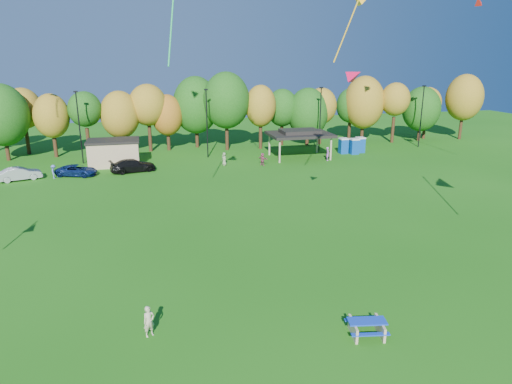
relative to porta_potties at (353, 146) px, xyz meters
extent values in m
plane|color=#19600F|center=(-22.19, -37.89, -1.10)|extent=(160.00, 160.00, 0.00)
cylinder|color=black|center=(-45.94, 6.31, 0.68)|extent=(0.50, 0.50, 3.56)
ellipsoid|color=#144C0F|center=(-45.94, 6.31, 4.84)|extent=(6.62, 6.62, 8.00)
cylinder|color=black|center=(-44.32, 10.36, 0.80)|extent=(0.50, 0.50, 3.79)
ellipsoid|color=olive|center=(-44.32, 10.36, 5.22)|extent=(4.94, 4.94, 5.58)
cylinder|color=black|center=(-40.21, 7.12, 0.57)|extent=(0.50, 0.50, 3.34)
ellipsoid|color=olive|center=(-40.21, 7.12, 4.47)|extent=(4.61, 4.61, 5.88)
cylinder|color=black|center=(-35.91, 6.96, 0.81)|extent=(0.50, 0.50, 3.82)
ellipsoid|color=#144C0F|center=(-35.91, 6.96, 5.26)|extent=(4.43, 4.43, 4.73)
cylinder|color=black|center=(-31.49, 7.61, 0.53)|extent=(0.50, 0.50, 3.25)
ellipsoid|color=olive|center=(-31.49, 7.61, 4.32)|extent=(5.33, 5.33, 6.53)
cylinder|color=black|center=(-27.64, 8.18, 0.88)|extent=(0.50, 0.50, 3.96)
ellipsoid|color=olive|center=(-27.64, 8.18, 5.51)|extent=(5.31, 5.31, 5.82)
cylinder|color=black|center=(-25.04, 8.45, 0.43)|extent=(0.50, 0.50, 3.05)
ellipsoid|color=#995914|center=(-25.04, 8.45, 3.98)|extent=(4.54, 4.54, 5.87)
cylinder|color=black|center=(-20.77, 9.64, 0.79)|extent=(0.50, 0.50, 3.77)
ellipsoid|color=#144C0F|center=(-20.77, 9.64, 5.19)|extent=(6.69, 6.69, 8.35)
cylinder|color=black|center=(-16.73, 6.65, 1.04)|extent=(0.50, 0.50, 4.28)
ellipsoid|color=#144C0F|center=(-16.73, 6.65, 6.04)|extent=(6.64, 6.64, 8.01)
cylinder|color=black|center=(-11.78, 6.32, 0.78)|extent=(0.50, 0.50, 3.76)
ellipsoid|color=olive|center=(-11.78, 6.32, 5.17)|extent=(4.49, 4.49, 6.02)
cylinder|color=black|center=(-7.90, 8.36, 0.62)|extent=(0.50, 0.50, 3.43)
ellipsoid|color=#144C0F|center=(-7.90, 8.36, 4.62)|extent=(4.77, 4.77, 5.63)
cylinder|color=black|center=(-4.08, 7.51, 0.38)|extent=(0.50, 0.50, 2.95)
ellipsoid|color=#144C0F|center=(-4.08, 7.51, 3.83)|extent=(6.14, 6.14, 7.54)
cylinder|color=black|center=(-1.80, 7.97, 0.66)|extent=(0.50, 0.50, 3.52)
ellipsoid|color=olive|center=(-1.80, 7.97, 4.77)|extent=(4.78, 4.78, 5.53)
cylinder|color=black|center=(3.87, 9.63, 0.60)|extent=(0.50, 0.50, 3.39)
ellipsoid|color=#144C0F|center=(3.87, 9.63, 4.55)|extent=(4.54, 4.54, 5.46)
cylinder|color=black|center=(5.51, 8.34, 0.76)|extent=(0.50, 0.50, 3.72)
ellipsoid|color=olive|center=(5.51, 8.34, 5.10)|extent=(6.32, 6.32, 8.24)
cylinder|color=black|center=(9.80, 6.38, 0.93)|extent=(0.50, 0.50, 4.06)
ellipsoid|color=olive|center=(9.80, 6.38, 5.67)|extent=(4.50, 4.50, 5.13)
cylinder|color=black|center=(14.88, 6.92, 0.43)|extent=(0.50, 0.50, 3.05)
ellipsoid|color=#144C0F|center=(14.88, 6.92, 3.99)|extent=(5.97, 5.97, 7.05)
cylinder|color=black|center=(16.79, 8.46, 0.68)|extent=(0.50, 0.50, 3.55)
ellipsoid|color=olive|center=(16.79, 8.46, 4.83)|extent=(4.60, 4.60, 4.99)
cylinder|color=black|center=(22.32, 6.62, 0.94)|extent=(0.50, 0.50, 4.07)
ellipsoid|color=olive|center=(22.32, 6.62, 5.68)|extent=(5.83, 5.83, 7.42)
cylinder|color=black|center=(-36.19, 2.11, 3.40)|extent=(0.16, 0.16, 9.00)
cube|color=black|center=(-36.19, 2.11, 7.90)|extent=(0.50, 0.25, 0.18)
cylinder|color=black|center=(-20.19, 2.11, 3.40)|extent=(0.16, 0.16, 9.00)
cube|color=black|center=(-20.19, 2.11, 7.90)|extent=(0.50, 0.25, 0.18)
cylinder|color=black|center=(-4.19, 2.11, 3.40)|extent=(0.16, 0.16, 9.00)
cube|color=black|center=(-4.19, 2.11, 7.90)|extent=(0.50, 0.25, 0.18)
cylinder|color=black|center=(11.81, 2.11, 3.40)|extent=(0.16, 0.16, 9.00)
cube|color=black|center=(11.81, 2.11, 7.90)|extent=(0.50, 0.25, 0.18)
cube|color=tan|center=(-32.19, 0.11, 0.40)|extent=(6.00, 4.00, 3.00)
cube|color=black|center=(-32.19, 0.11, 2.03)|extent=(6.30, 4.30, 0.25)
cylinder|color=tan|center=(-11.69, -3.39, 0.40)|extent=(0.24, 0.24, 3.00)
cylinder|color=tan|center=(-4.69, -3.39, 0.40)|extent=(0.24, 0.24, 3.00)
cylinder|color=tan|center=(-11.69, 1.61, 0.40)|extent=(0.24, 0.24, 3.00)
cylinder|color=tan|center=(-4.69, 1.61, 0.40)|extent=(0.24, 0.24, 3.00)
cube|color=black|center=(-8.19, -0.89, 2.05)|extent=(8.20, 6.20, 0.35)
cube|color=black|center=(-8.19, -0.89, 2.45)|extent=(5.00, 3.50, 0.45)
cube|color=#0B4195|center=(-1.30, 0.21, -0.10)|extent=(1.10, 1.10, 2.00)
cube|color=silver|center=(-1.30, 0.21, 0.99)|extent=(1.15, 1.15, 0.18)
cube|color=#0B4195|center=(0.00, -0.51, -0.10)|extent=(1.10, 1.10, 2.00)
cube|color=silver|center=(0.00, -0.51, 0.99)|extent=(1.15, 1.15, 0.18)
cube|color=#0B4195|center=(1.30, 0.29, -0.10)|extent=(1.10, 1.10, 2.00)
cube|color=silver|center=(1.30, 0.29, 0.99)|extent=(1.15, 1.15, 0.18)
cube|color=tan|center=(-18.93, -40.64, -0.73)|extent=(0.38, 1.49, 0.74)
cube|color=tan|center=(-17.62, -40.87, -0.73)|extent=(0.38, 1.49, 0.74)
cube|color=#153CBE|center=(-18.28, -40.76, -0.33)|extent=(1.95, 1.08, 0.06)
cube|color=#153CBE|center=(-18.39, -41.38, -0.65)|extent=(1.86, 0.58, 0.05)
cube|color=#153CBE|center=(-18.17, -40.13, -0.65)|extent=(1.86, 0.58, 0.05)
imported|color=#BDB48D|center=(-28.57, -38.34, -0.31)|extent=(0.69, 0.60, 1.58)
imported|color=#ABABB1|center=(-41.95, -4.98, -0.37)|extent=(4.69, 2.88, 1.46)
imported|color=navy|center=(-36.11, -4.40, -0.46)|extent=(4.99, 3.49, 1.27)
imported|color=black|center=(-29.90, -3.95, -0.34)|extent=(5.60, 3.30, 1.52)
imported|color=gray|center=(-18.84, -3.12, -0.28)|extent=(0.75, 0.93, 1.64)
imported|color=#B158BC|center=(-5.20, -3.61, -0.20)|extent=(0.62, 0.76, 1.80)
imported|color=#5164B3|center=(-38.45, -4.98, -0.33)|extent=(0.66, 1.04, 1.54)
imported|color=#A0435F|center=(-14.20, -4.30, -0.30)|extent=(1.20, 1.50, 1.59)
cylinder|color=yellow|center=(-13.61, -26.27, 13.92)|extent=(1.78, 0.53, 4.73)
cylinder|color=#19BF57|center=(-26.03, -27.87, 14.69)|extent=(1.08, 2.32, 6.61)
cone|color=#DF0C3E|center=(-15.17, -31.24, 10.86)|extent=(1.55, 1.55, 1.26)
cone|color=red|center=(7.13, -13.26, 17.64)|extent=(1.53, 1.37, 1.24)
camera|label=1|loc=(-28.07, -58.35, 11.96)|focal=32.00mm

